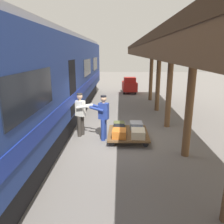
# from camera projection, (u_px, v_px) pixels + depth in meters

# --- Properties ---
(ground_plane) EXTENTS (60.00, 60.00, 0.00)m
(ground_plane) POSITION_uv_depth(u_px,v_px,m) (119.00, 138.00, 8.63)
(ground_plane) COLOR slate
(platform_canopy) EXTENTS (3.20, 15.19, 3.56)m
(platform_canopy) POSITION_uv_depth(u_px,v_px,m) (179.00, 51.00, 7.71)
(platform_canopy) COLOR brown
(platform_canopy) RESTS_ON ground_plane
(train_car) EXTENTS (3.02, 21.84, 4.00)m
(train_car) POSITION_uv_depth(u_px,v_px,m) (33.00, 85.00, 8.20)
(train_car) COLOR navy
(train_car) RESTS_ON ground_plane
(luggage_cart) EXTENTS (1.49, 1.75, 0.27)m
(luggage_cart) POSITION_uv_depth(u_px,v_px,m) (128.00, 133.00, 8.44)
(luggage_cart) COLOR brown
(luggage_cart) RESTS_ON ground_plane
(suitcase_black_hardshell) EXTENTS (0.41, 0.45, 0.27)m
(suitcase_black_hardshell) POSITION_uv_depth(u_px,v_px,m) (119.00, 129.00, 8.41)
(suitcase_black_hardshell) COLOR black
(suitcase_black_hardshell) RESTS_ON luggage_cart
(suitcase_slate_roller) EXTENTS (0.46, 0.66, 0.22)m
(suitcase_slate_roller) POSITION_uv_depth(u_px,v_px,m) (137.00, 130.00, 8.39)
(suitcase_slate_roller) COLOR #4C515B
(suitcase_slate_roller) RESTS_ON luggage_cart
(suitcase_orange_carryall) EXTENTS (0.52, 0.58, 0.28)m
(suitcase_orange_carryall) POSITION_uv_depth(u_px,v_px,m) (119.00, 133.00, 7.94)
(suitcase_orange_carryall) COLOR #CC6B23
(suitcase_orange_carryall) RESTS_ON luggage_cart
(suitcase_olive_duffel) EXTENTS (0.46, 0.62, 0.22)m
(suitcase_olive_duffel) POSITION_uv_depth(u_px,v_px,m) (119.00, 125.00, 8.88)
(suitcase_olive_duffel) COLOR brown
(suitcase_olive_duffel) RESTS_ON luggage_cart
(suitcase_gray_aluminum) EXTENTS (0.50, 0.56, 0.25)m
(suitcase_gray_aluminum) POSITION_uv_depth(u_px,v_px,m) (136.00, 125.00, 8.85)
(suitcase_gray_aluminum) COLOR #9EA0A5
(suitcase_gray_aluminum) RESTS_ON luggage_cart
(suitcase_cream_canvas) EXTENTS (0.51, 0.63, 0.28)m
(suitcase_cream_canvas) POSITION_uv_depth(u_px,v_px,m) (138.00, 134.00, 7.92)
(suitcase_cream_canvas) COLOR beige
(suitcase_cream_canvas) RESTS_ON luggage_cart
(porter_in_overalls) EXTENTS (0.72, 0.53, 1.70)m
(porter_in_overalls) POSITION_uv_depth(u_px,v_px,m) (103.00, 116.00, 8.24)
(porter_in_overalls) COLOR navy
(porter_in_overalls) RESTS_ON ground_plane
(porter_by_door) EXTENTS (0.74, 0.61, 1.70)m
(porter_by_door) POSITION_uv_depth(u_px,v_px,m) (81.00, 113.00, 8.63)
(porter_by_door) COLOR #332D28
(porter_by_door) RESTS_ON ground_plane
(baggage_tug) EXTENTS (1.22, 1.78, 1.30)m
(baggage_tug) POSITION_uv_depth(u_px,v_px,m) (130.00, 85.00, 17.93)
(baggage_tug) COLOR #B21E19
(baggage_tug) RESTS_ON ground_plane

